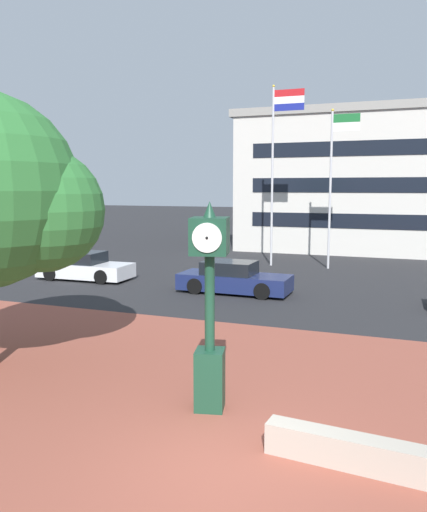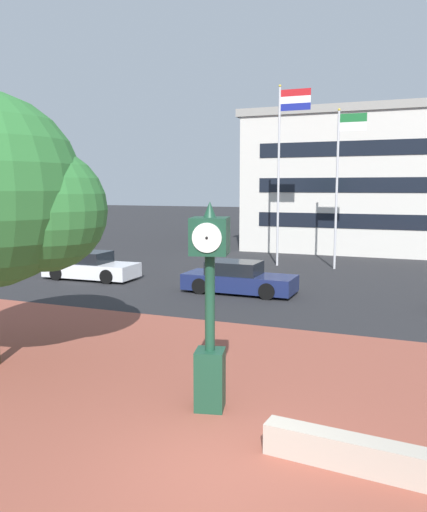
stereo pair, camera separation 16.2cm
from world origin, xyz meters
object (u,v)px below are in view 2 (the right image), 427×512
(car_street_far, at_px, (91,267))
(flagpole_secondary, at_px, (340,177))
(flagpole_primary, at_px, (282,159))
(street_clock, at_px, (210,307))
(car_street_near, at_px, (238,279))

(car_street_far, xyz_separation_m, flagpole_secondary, (10.21, 7.25, 4.16))
(flagpole_primary, bearing_deg, street_clock, -79.74)
(car_street_far, relative_size, flagpole_primary, 0.45)
(flagpole_secondary, bearing_deg, car_street_far, -144.59)
(flagpole_secondary, bearing_deg, car_street_near, -109.76)
(car_street_near, xyz_separation_m, car_street_far, (-7.42, 0.49, -0.00))
(street_clock, distance_m, flagpole_primary, 19.03)
(street_clock, xyz_separation_m, flagpole_secondary, (-0.31, 18.37, 2.73))
(car_street_near, relative_size, flagpole_primary, 0.47)
(car_street_near, xyz_separation_m, flagpole_primary, (-0.23, 7.74, 5.12))
(car_street_far, bearing_deg, flagpole_primary, 133.52)
(street_clock, relative_size, car_street_near, 0.88)
(street_clock, bearing_deg, flagpole_secondary, 77.56)
(car_street_near, xyz_separation_m, flagpole_secondary, (2.78, 7.74, 4.16))
(flagpole_primary, height_order, flagpole_secondary, flagpole_primary)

